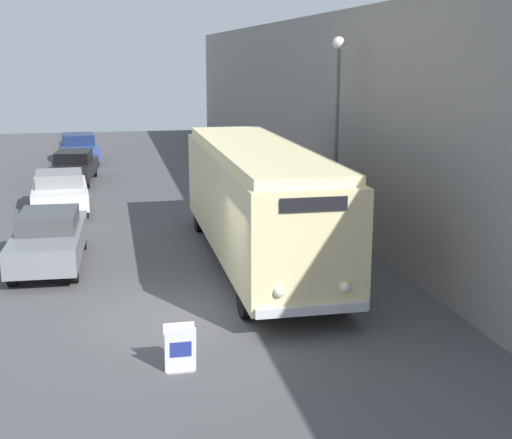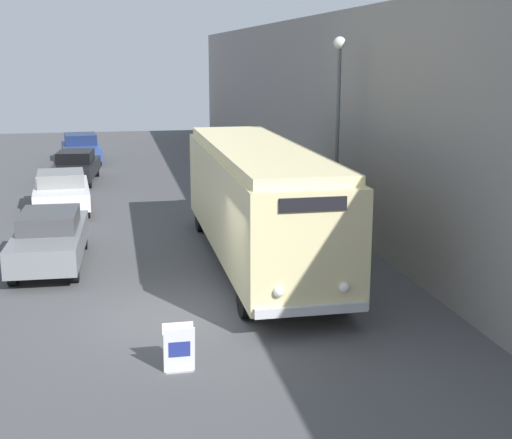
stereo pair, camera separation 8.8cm
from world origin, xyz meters
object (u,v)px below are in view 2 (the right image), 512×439
object	(u,v)px
parked_car_near	(50,238)
parked_car_mid	(62,191)
streetlamp	(338,111)
sign_board	(179,349)
parked_car_distant	(81,148)
vintage_bus	(258,198)
parked_car_far	(76,166)

from	to	relation	value
parked_car_near	parked_car_mid	world-z (taller)	parked_car_near
streetlamp	sign_board	bearing A→B (deg)	-123.99
parked_car_mid	parked_car_distant	distance (m)	12.57
sign_board	parked_car_mid	bearing A→B (deg)	101.42
sign_board	streetlamp	world-z (taller)	streetlamp
vintage_bus	streetlamp	size ratio (longest dim) A/B	1.78
sign_board	parked_car_far	size ratio (longest dim) A/B	0.20
parked_car_mid	sign_board	bearing A→B (deg)	-82.07
parked_car_far	parked_car_distant	world-z (taller)	parked_car_distant
vintage_bus	parked_car_mid	size ratio (longest dim) A/B	2.53
parked_car_mid	parked_car_far	size ratio (longest dim) A/B	0.95
streetlamp	parked_car_mid	xyz separation A→B (m)	(-8.58, 6.36, -3.28)
vintage_bus	parked_car_near	bearing A→B (deg)	170.47
vintage_bus	streetlamp	world-z (taller)	streetlamp
parked_car_far	parked_car_distant	xyz separation A→B (m)	(-0.00, 6.39, 0.03)
sign_board	parked_car_distant	bearing A→B (deg)	95.70
streetlamp	parked_car_far	xyz separation A→B (m)	(-8.33, 12.53, -3.31)
vintage_bus	parked_car_distant	bearing A→B (deg)	104.96
vintage_bus	parked_car_near	size ratio (longest dim) A/B	2.34
streetlamp	parked_car_near	size ratio (longest dim) A/B	1.32
vintage_bus	parked_car_far	world-z (taller)	vintage_bus
parked_car_mid	parked_car_distant	size ratio (longest dim) A/B	0.92
sign_board	streetlamp	bearing A→B (deg)	56.01
vintage_bus	parked_car_distant	size ratio (longest dim) A/B	2.33
parked_car_near	parked_car_far	world-z (taller)	parked_car_near
parked_car_mid	parked_car_distant	world-z (taller)	parked_car_distant
vintage_bus	parked_car_far	xyz separation A→B (m)	(-5.53, 14.31, -1.13)
vintage_bus	parked_car_mid	world-z (taller)	vintage_bus
parked_car_near	parked_car_mid	size ratio (longest dim) A/B	1.08
streetlamp	parked_car_near	xyz separation A→B (m)	(-8.44, -0.83, -3.27)
parked_car_far	parked_car_distant	distance (m)	6.39
parked_car_near	streetlamp	bearing A→B (deg)	7.64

